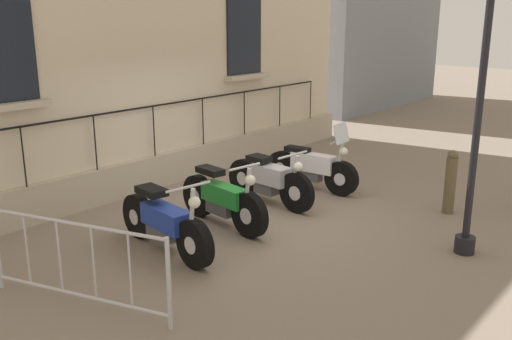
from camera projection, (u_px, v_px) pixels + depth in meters
name	position (u px, v px, depth m)	size (l,w,h in m)	color
ground_plane	(247.00, 214.00, 9.46)	(60.00, 60.00, 0.00)	gray
motorcycle_blue	(165.00, 224.00, 7.85)	(2.10, 0.73, 1.11)	black
motorcycle_green	(223.00, 201.00, 8.82)	(1.96, 0.63, 1.09)	black
motorcycle_silver	(270.00, 180.00, 9.83)	(1.97, 0.71, 1.00)	black
motorcycle_white	(312.00, 168.00, 10.68)	(1.97, 0.54, 1.35)	black
lamppost	(482.00, 79.00, 7.28)	(0.35, 0.35, 4.02)	black
crowd_barrier	(76.00, 261.00, 6.30)	(2.35, 0.74, 1.05)	#B7B7BF
bollard	(450.00, 182.00, 9.37)	(0.19, 0.19, 1.09)	brown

